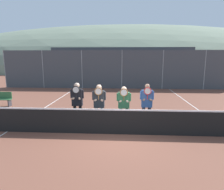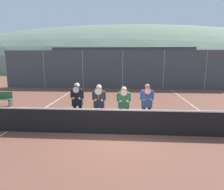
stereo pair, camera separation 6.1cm
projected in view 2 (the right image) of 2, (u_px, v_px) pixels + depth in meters
name	position (u px, v px, depth m)	size (l,w,h in m)	color
ground_plane	(117.00, 134.00, 7.60)	(120.00, 120.00, 0.00)	brown
hill_distant	(125.00, 67.00, 61.47)	(118.08, 65.60, 22.96)	slate
clubhouse_building	(123.00, 64.00, 26.20)	(16.79, 5.50, 4.04)	tan
fence_back	(123.00, 70.00, 18.35)	(22.40, 0.06, 3.52)	gray
tennis_net	(117.00, 121.00, 7.50)	(11.71, 0.09, 1.09)	gray
court_line_left_sideline	(40.00, 111.00, 10.83)	(0.05, 16.00, 0.01)	white
court_line_right_sideline	(205.00, 114.00, 10.24)	(0.05, 16.00, 0.01)	white
player_leftmost	(77.00, 101.00, 8.32)	(0.57, 0.34, 1.86)	black
player_center_left	(99.00, 102.00, 8.13)	(0.56, 0.34, 1.80)	white
player_center_right	(124.00, 103.00, 8.18)	(0.59, 0.34, 1.72)	black
player_rightmost	(147.00, 102.00, 8.12)	(0.56, 0.34, 1.83)	#232838
car_far_left	(58.00, 76.00, 21.61)	(4.44, 2.00, 1.70)	black
car_left_of_center	(105.00, 76.00, 21.19)	(4.75, 1.97, 1.90)	maroon
car_center	(155.00, 76.00, 21.22)	(4.70, 2.07, 1.75)	navy
car_right_of_center	(206.00, 77.00, 20.52)	(4.73, 2.06, 1.66)	maroon
bench_courtside	(0.00, 98.00, 11.97)	(1.45, 0.36, 0.85)	#2D6038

